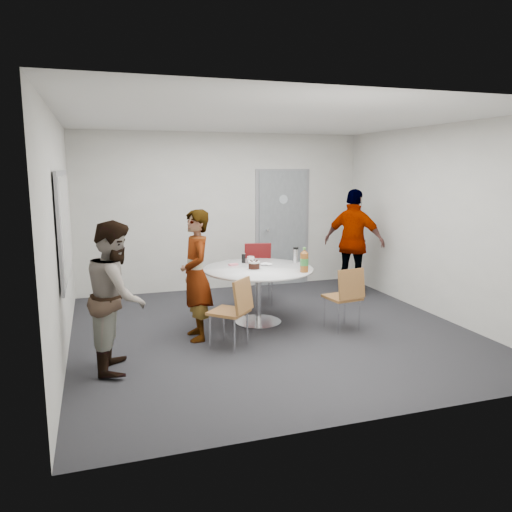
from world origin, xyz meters
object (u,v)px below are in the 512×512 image
object	(u,v)px
chair_near_left	(235,306)
person_right	(354,242)
whiteboard	(64,225)
chair_far	(259,267)
door	(282,228)
chair_near_right	(346,293)
person_left	(117,296)
person_main	(196,275)
table	(261,275)

from	to	relation	value
chair_near_left	person_right	xyz separation A→B (m)	(2.57, 1.86, 0.37)
whiteboard	chair_far	xyz separation A→B (m)	(2.76, 1.22, -0.88)
door	whiteboard	xyz separation A→B (m)	(-3.56, -2.28, 0.42)
chair_near_right	door	bearing A→B (deg)	78.74
chair_far	person_left	bearing A→B (deg)	54.84
whiteboard	person_main	bearing A→B (deg)	-7.84
door	chair_near_left	distance (m)	3.47
table	chair_near_right	xyz separation A→B (m)	(0.95, -0.66, -0.16)
chair_far	person_right	bearing A→B (deg)	-169.67
table	chair_far	xyz separation A→B (m)	(0.32, 1.07, -0.10)
whiteboard	chair_near_right	distance (m)	3.55
person_right	table	bearing A→B (deg)	76.76
door	chair_near_right	world-z (taller)	door
table	person_main	bearing A→B (deg)	-159.81
table	chair_far	world-z (taller)	table
chair_near_right	chair_far	world-z (taller)	chair_far
whiteboard	person_left	size ratio (longest dim) A/B	1.20
chair_near_right	chair_far	size ratio (longest dim) A/B	0.91
person_left	person_right	distance (m)	4.40
chair_near_right	person_right	world-z (taller)	person_right
whiteboard	person_left	distance (m)	1.21
whiteboard	chair_near_left	world-z (taller)	whiteboard
chair_near_left	person_right	world-z (taller)	person_right
person_right	person_main	bearing A→B (deg)	74.49
table	chair_near_left	size ratio (longest dim) A/B	1.75
person_main	table	bearing A→B (deg)	109.36
chair_far	whiteboard	bearing A→B (deg)	35.77
chair_near_left	person_main	size ratio (longest dim) A/B	0.52
door	table	distance (m)	2.44
door	person_left	bearing A→B (deg)	-134.06
chair_far	person_right	world-z (taller)	person_right
chair_far	person_main	world-z (taller)	person_main
chair_near_right	person_main	size ratio (longest dim) A/B	0.52
whiteboard	chair_near_right	size ratio (longest dim) A/B	2.26
whiteboard	chair_far	distance (m)	3.14
person_left	chair_near_left	bearing A→B (deg)	-75.10
chair_near_right	person_right	distance (m)	2.01
door	person_left	xyz separation A→B (m)	(-3.05, -3.15, -0.24)
door	table	world-z (taller)	door
table	person_main	xyz separation A→B (m)	(-0.95, -0.35, 0.14)
chair_near_left	person_left	size ratio (longest dim) A/B	0.54
door	person_right	bearing A→B (deg)	-52.56
table	chair_far	distance (m)	1.12
door	person_main	distance (m)	3.25
table	person_right	distance (m)	2.24
whiteboard	table	bearing A→B (deg)	3.43
whiteboard	person_left	bearing A→B (deg)	-59.58
door	whiteboard	distance (m)	4.25
chair_near_left	person_right	distance (m)	3.19
table	person_main	distance (m)	1.02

